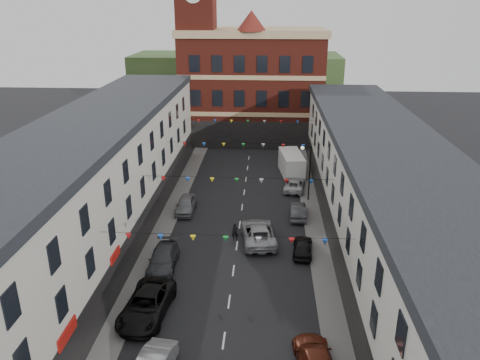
% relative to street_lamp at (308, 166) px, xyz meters
% --- Properties ---
extents(ground, '(160.00, 160.00, 0.00)m').
position_rel_street_lamp_xyz_m(ground, '(-6.55, -14.00, -3.90)').
color(ground, black).
rests_on(ground, ground).
extents(pavement_left, '(1.80, 64.00, 0.15)m').
position_rel_street_lamp_xyz_m(pavement_left, '(-13.45, -12.00, -3.83)').
color(pavement_left, '#605E5B').
rests_on(pavement_left, ground).
extents(pavement_right, '(1.80, 64.00, 0.15)m').
position_rel_street_lamp_xyz_m(pavement_right, '(0.35, -12.00, -3.83)').
color(pavement_right, '#605E5B').
rests_on(pavement_right, ground).
extents(terrace_left, '(8.40, 56.00, 10.70)m').
position_rel_street_lamp_xyz_m(terrace_left, '(-18.33, -13.00, 1.44)').
color(terrace_left, beige).
rests_on(terrace_left, ground).
extents(terrace_right, '(8.40, 56.00, 9.70)m').
position_rel_street_lamp_xyz_m(terrace_right, '(5.23, -13.00, 0.95)').
color(terrace_right, silver).
rests_on(terrace_right, ground).
extents(civic_building, '(20.60, 13.30, 18.50)m').
position_rel_street_lamp_xyz_m(civic_building, '(-6.55, 23.95, 4.23)').
color(civic_building, maroon).
rests_on(civic_building, ground).
extents(clock_tower, '(5.60, 5.60, 30.00)m').
position_rel_street_lamp_xyz_m(clock_tower, '(-14.05, 21.00, 11.03)').
color(clock_tower, maroon).
rests_on(clock_tower, ground).
extents(distant_hill, '(40.00, 14.00, 10.00)m').
position_rel_street_lamp_xyz_m(distant_hill, '(-10.55, 48.00, 1.10)').
color(distant_hill, '#325126').
rests_on(distant_hill, ground).
extents(street_lamp, '(1.10, 0.36, 6.00)m').
position_rel_street_lamp_xyz_m(street_lamp, '(0.00, 0.00, 0.00)').
color(street_lamp, black).
rests_on(street_lamp, ground).
extents(car_left_c, '(3.16, 6.07, 1.63)m').
position_rel_street_lamp_xyz_m(car_left_c, '(-11.85, -19.80, -3.09)').
color(car_left_c, black).
rests_on(car_left_c, ground).
extents(car_left_d, '(2.22, 5.11, 1.46)m').
position_rel_street_lamp_xyz_m(car_left_d, '(-12.05, -13.85, -3.17)').
color(car_left_d, '#393B40').
rests_on(car_left_d, ground).
extents(car_left_e, '(1.85, 4.43, 1.50)m').
position_rel_street_lamp_xyz_m(car_left_e, '(-12.05, -3.37, -3.15)').
color(car_left_e, gray).
rests_on(car_left_e, ground).
extents(car_right_c, '(2.67, 5.25, 1.46)m').
position_rel_street_lamp_xyz_m(car_right_c, '(-1.18, -24.19, -3.18)').
color(car_right_c, '#5C2112').
rests_on(car_right_c, ground).
extents(car_right_d, '(1.88, 4.00, 1.32)m').
position_rel_street_lamp_xyz_m(car_right_d, '(-1.05, -11.04, -3.24)').
color(car_right_d, black).
rests_on(car_right_d, ground).
extents(car_right_e, '(1.57, 4.12, 1.34)m').
position_rel_street_lamp_xyz_m(car_right_e, '(-1.05, -4.00, -3.23)').
color(car_right_e, '#414347').
rests_on(car_right_e, ground).
extents(car_right_f, '(2.69, 4.82, 1.28)m').
position_rel_street_lamp_xyz_m(car_right_f, '(-1.05, 3.06, -3.27)').
color(car_right_f, silver).
rests_on(car_right_f, ground).
extents(moving_car, '(3.54, 6.26, 1.65)m').
position_rel_street_lamp_xyz_m(moving_car, '(-4.75, -9.08, -3.08)').
color(moving_car, '#A9AAB0').
rests_on(moving_car, ground).
extents(white_van, '(3.06, 6.20, 2.63)m').
position_rel_street_lamp_xyz_m(white_van, '(-1.19, 8.08, -2.59)').
color(white_van, white).
rests_on(white_van, ground).
extents(pedestrian, '(0.60, 0.41, 1.59)m').
position_rel_street_lamp_xyz_m(pedestrian, '(-6.76, -9.09, -3.11)').
color(pedestrian, black).
rests_on(pedestrian, ground).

